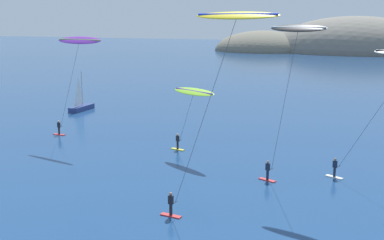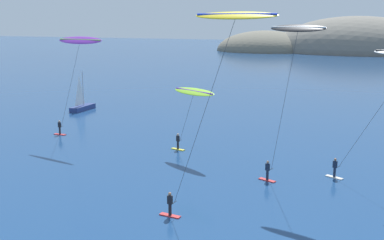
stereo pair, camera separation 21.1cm
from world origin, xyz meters
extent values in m
ellipsoid|color=slate|center=(10.15, 201.51, 0.00)|extent=(70.01, 51.04, 29.20)
ellipsoid|color=#6B6656|center=(-26.57, 195.90, 0.00)|extent=(41.81, 38.55, 17.13)
cube|color=navy|center=(-18.67, 49.62, 0.35)|extent=(1.46, 4.82, 0.70)
cone|color=navy|center=(-18.70, 52.02, 0.35)|extent=(0.69, 2.17, 0.67)
cylinder|color=#B2B2B7|center=(-18.68, 49.92, 3.20)|extent=(0.12, 0.12, 5.00)
pyramid|color=white|center=(-18.67, 49.02, 3.03)|extent=(0.10, 1.80, 4.25)
cylinder|color=#A5A5AD|center=(-18.67, 49.02, 0.95)|extent=(0.10, 1.80, 0.08)
cube|color=red|center=(9.56, 18.94, 0.04)|extent=(1.53, 0.54, 0.08)
cylinder|color=black|center=(9.56, 18.94, 0.48)|extent=(0.22, 0.22, 0.80)
cube|color=black|center=(9.56, 18.94, 1.18)|extent=(0.35, 0.23, 0.60)
sphere|color=#9E7051|center=(9.56, 18.94, 1.60)|extent=(0.22, 0.22, 0.22)
cylinder|color=black|center=(9.91, 18.91, 1.06)|extent=(0.08, 0.55, 0.04)
ellipsoid|color=yellow|center=(14.07, 18.58, 13.34)|extent=(5.29, 1.51, 0.61)
cylinder|color=#1432E0|center=(14.07, 18.58, 13.39)|extent=(4.95, 0.55, 0.16)
cylinder|color=#333338|center=(11.99, 18.75, 7.15)|extent=(4.19, 0.36, 12.19)
cube|color=yellow|center=(3.19, 34.77, 0.04)|extent=(1.55, 0.73, 0.08)
cylinder|color=black|center=(3.19, 34.77, 0.48)|extent=(0.22, 0.22, 0.80)
cube|color=black|center=(3.19, 34.77, 1.18)|extent=(0.39, 0.33, 0.60)
sphere|color=tan|center=(3.19, 34.77, 1.60)|extent=(0.22, 0.22, 0.22)
cylinder|color=black|center=(3.50, 34.61, 1.06)|extent=(0.29, 0.51, 0.04)
ellipsoid|color=#8CD12D|center=(5.43, 33.60, 6.31)|extent=(5.60, 3.79, 0.66)
cylinder|color=#722DD1|center=(5.43, 33.60, 6.36)|extent=(4.81, 2.63, 0.16)
cylinder|color=#333338|center=(4.46, 34.11, 3.63)|extent=(1.96, 1.04, 5.16)
cube|color=red|center=(13.96, 28.69, 0.04)|extent=(1.55, 0.90, 0.08)
cylinder|color=#192338|center=(13.96, 28.69, 0.48)|extent=(0.22, 0.22, 0.80)
cube|color=#192338|center=(13.96, 28.69, 1.18)|extent=(0.38, 0.28, 0.60)
sphere|color=#9E7051|center=(13.96, 28.69, 1.60)|extent=(0.22, 0.22, 0.22)
cylinder|color=black|center=(14.30, 28.60, 1.06)|extent=(0.17, 0.54, 0.04)
ellipsoid|color=black|center=(16.05, 28.15, 12.48)|extent=(4.70, 2.27, 0.71)
cylinder|color=white|center=(16.05, 28.15, 12.53)|extent=(4.23, 1.22, 0.16)
cylinder|color=#333338|center=(15.18, 28.38, 6.72)|extent=(1.78, 0.48, 11.32)
cube|color=red|center=(-12.14, 35.62, 0.04)|extent=(1.50, 0.40, 0.08)
cylinder|color=black|center=(-12.14, 35.62, 0.48)|extent=(0.22, 0.22, 0.80)
cube|color=black|center=(-12.14, 35.62, 1.18)|extent=(0.37, 0.26, 0.60)
sphere|color=tan|center=(-12.14, 35.62, 1.60)|extent=(0.22, 0.22, 0.22)
cylinder|color=black|center=(-11.80, 35.55, 1.06)|extent=(0.14, 0.55, 0.04)
ellipsoid|color=purple|center=(-8.25, 34.87, 10.94)|extent=(6.39, 2.22, 0.90)
cylinder|color=#7ACC42|center=(-8.25, 34.87, 10.99)|extent=(5.92, 1.29, 0.16)
cylinder|color=#333338|center=(-10.03, 35.21, 5.95)|extent=(3.58, 0.71, 9.78)
cube|color=silver|center=(19.05, 31.54, 0.04)|extent=(1.53, 0.97, 0.08)
cylinder|color=#192338|center=(19.05, 31.54, 0.48)|extent=(0.22, 0.22, 0.80)
cube|color=#192338|center=(19.05, 31.54, 1.18)|extent=(0.39, 0.31, 0.60)
sphere|color=#9E7051|center=(19.05, 31.54, 1.60)|extent=(0.22, 0.22, 0.22)
cylinder|color=black|center=(19.37, 31.41, 1.06)|extent=(0.23, 0.53, 0.04)
cylinder|color=#333338|center=(21.90, 30.45, 5.85)|extent=(5.07, 1.96, 9.59)
camera|label=1|loc=(22.26, -8.99, 13.10)|focal=45.00mm
camera|label=2|loc=(22.46, -8.91, 13.10)|focal=45.00mm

